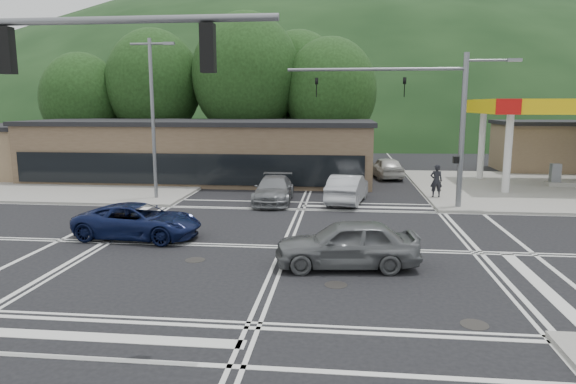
# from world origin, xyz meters

# --- Properties ---
(ground) EXTENTS (120.00, 120.00, 0.00)m
(ground) POSITION_xyz_m (0.00, 0.00, 0.00)
(ground) COLOR black
(ground) RESTS_ON ground
(sidewalk_ne) EXTENTS (16.00, 16.00, 0.15)m
(sidewalk_ne) POSITION_xyz_m (15.00, 15.00, 0.07)
(sidewalk_ne) COLOR gray
(sidewalk_ne) RESTS_ON ground
(sidewalk_nw) EXTENTS (16.00, 16.00, 0.15)m
(sidewalk_nw) POSITION_xyz_m (-15.00, 15.00, 0.07)
(sidewalk_nw) COLOR gray
(sidewalk_nw) RESTS_ON ground
(convenience_store) EXTENTS (10.00, 6.00, 3.80)m
(convenience_store) POSITION_xyz_m (20.00, 25.00, 1.90)
(convenience_store) COLOR #846B4F
(convenience_store) RESTS_ON ground
(commercial_row) EXTENTS (24.00, 8.00, 4.00)m
(commercial_row) POSITION_xyz_m (-8.00, 17.00, 2.00)
(commercial_row) COLOR brown
(commercial_row) RESTS_ON ground
(hill_north) EXTENTS (252.00, 126.00, 140.00)m
(hill_north) POSITION_xyz_m (0.00, 90.00, 0.00)
(hill_north) COLOR black
(hill_north) RESTS_ON ground
(tree_n_a) EXTENTS (8.00, 8.00, 11.75)m
(tree_n_a) POSITION_xyz_m (-14.00, 24.00, 7.14)
(tree_n_a) COLOR #382619
(tree_n_a) RESTS_ON ground
(tree_n_b) EXTENTS (9.00, 9.00, 12.98)m
(tree_n_b) POSITION_xyz_m (-6.00, 24.00, 7.79)
(tree_n_b) COLOR #382619
(tree_n_b) RESTS_ON ground
(tree_n_c) EXTENTS (7.60, 7.60, 10.87)m
(tree_n_c) POSITION_xyz_m (1.00, 24.00, 6.49)
(tree_n_c) COLOR #382619
(tree_n_c) RESTS_ON ground
(tree_n_d) EXTENTS (6.80, 6.80, 9.76)m
(tree_n_d) POSITION_xyz_m (-20.00, 23.00, 5.84)
(tree_n_d) COLOR #382619
(tree_n_d) RESTS_ON ground
(tree_n_e) EXTENTS (8.40, 8.40, 11.98)m
(tree_n_e) POSITION_xyz_m (-2.00, 28.00, 7.14)
(tree_n_e) COLOR #382619
(tree_n_e) RESTS_ON ground
(streetlight_nw) EXTENTS (2.50, 0.25, 9.00)m
(streetlight_nw) POSITION_xyz_m (-8.44, 9.00, 5.05)
(streetlight_nw) COLOR slate
(streetlight_nw) RESTS_ON ground
(signal_mast_ne) EXTENTS (11.65, 0.30, 8.00)m
(signal_mast_ne) POSITION_xyz_m (6.95, 8.20, 5.07)
(signal_mast_ne) COLOR slate
(signal_mast_ne) RESTS_ON ground
(car_blue_west) EXTENTS (5.29, 2.76, 1.42)m
(car_blue_west) POSITION_xyz_m (-6.16, 0.73, 0.71)
(car_blue_west) COLOR #0E173E
(car_blue_west) RESTS_ON ground
(car_grey_center) EXTENTS (5.00, 2.44, 1.64)m
(car_grey_center) POSITION_xyz_m (2.32, -2.21, 0.82)
(car_grey_center) COLOR slate
(car_grey_center) RESTS_ON ground
(car_queue_a) EXTENTS (2.51, 5.09, 1.61)m
(car_queue_a) POSITION_xyz_m (2.41, 9.30, 0.80)
(car_queue_a) COLOR #A9ABB0
(car_queue_a) RESTS_ON ground
(car_queue_b) EXTENTS (2.59, 4.86, 1.57)m
(car_queue_b) POSITION_xyz_m (5.36, 19.41, 0.79)
(car_queue_b) COLOR beige
(car_queue_b) RESTS_ON ground
(car_northbound) EXTENTS (2.16, 5.05, 1.45)m
(car_northbound) POSITION_xyz_m (-1.68, 9.00, 0.72)
(car_northbound) COLOR slate
(car_northbound) RESTS_ON ground
(pedestrian) EXTENTS (0.71, 0.48, 1.90)m
(pedestrian) POSITION_xyz_m (7.50, 10.87, 1.10)
(pedestrian) COLOR black
(pedestrian) RESTS_ON sidewalk_ne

